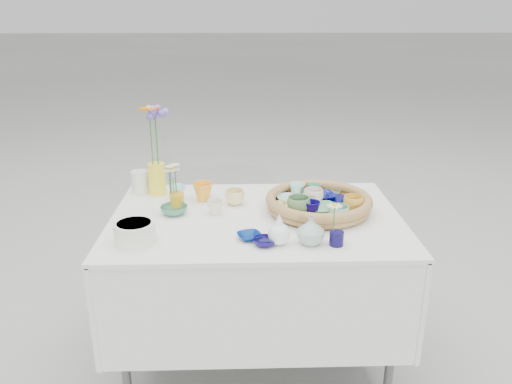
{
  "coord_description": "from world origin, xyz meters",
  "views": [
    {
      "loc": [
        -0.06,
        -2.01,
        1.61
      ],
      "look_at": [
        0.0,
        0.02,
        0.87
      ],
      "focal_mm": 35.0,
      "sensor_mm": 36.0,
      "label": 1
    }
  ],
  "objects_px": {
    "wicker_tray": "(319,203)",
    "tall_vase_yellow": "(157,179)",
    "bud_vase_seafoam": "(311,230)",
    "display_table": "(256,360)"
  },
  "relations": [
    {
      "from": "wicker_tray",
      "to": "bud_vase_seafoam",
      "type": "distance_m",
      "value": 0.34
    },
    {
      "from": "display_table",
      "to": "tall_vase_yellow",
      "type": "height_order",
      "value": "tall_vase_yellow"
    },
    {
      "from": "bud_vase_seafoam",
      "to": "tall_vase_yellow",
      "type": "height_order",
      "value": "tall_vase_yellow"
    },
    {
      "from": "wicker_tray",
      "to": "tall_vase_yellow",
      "type": "relative_size",
      "value": 3.06
    },
    {
      "from": "wicker_tray",
      "to": "bud_vase_seafoam",
      "type": "bearing_deg",
      "value": -103.7
    },
    {
      "from": "display_table",
      "to": "wicker_tray",
      "type": "relative_size",
      "value": 2.66
    },
    {
      "from": "wicker_tray",
      "to": "tall_vase_yellow",
      "type": "height_order",
      "value": "tall_vase_yellow"
    },
    {
      "from": "wicker_tray",
      "to": "bud_vase_seafoam",
      "type": "height_order",
      "value": "bud_vase_seafoam"
    },
    {
      "from": "tall_vase_yellow",
      "to": "display_table",
      "type": "bearing_deg",
      "value": -32.19
    },
    {
      "from": "bud_vase_seafoam",
      "to": "tall_vase_yellow",
      "type": "relative_size",
      "value": 0.73
    }
  ]
}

